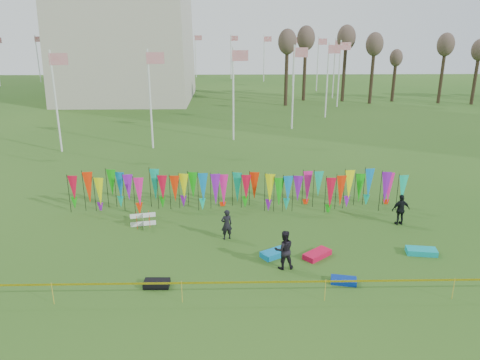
{
  "coord_description": "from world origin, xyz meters",
  "views": [
    {
      "loc": [
        -0.33,
        -17.09,
        9.89
      ],
      "look_at": [
        0.19,
        6.0,
        2.14
      ],
      "focal_mm": 35.0,
      "sensor_mm": 36.0,
      "label": 1
    }
  ],
  "objects_px": {
    "kite_bag_teal": "(421,251)",
    "person_mid": "(284,250)",
    "box_kite": "(143,220)",
    "kite_bag_red": "(317,254)",
    "kite_bag_turquoise": "(275,253)",
    "kite_bag_blue": "(344,281)",
    "kite_bag_black": "(157,284)",
    "person_left": "(227,224)",
    "person_right": "(401,210)"
  },
  "relations": [
    {
      "from": "kite_bag_black",
      "to": "kite_bag_red",
      "type": "bearing_deg",
      "value": 18.71
    },
    {
      "from": "person_mid",
      "to": "person_right",
      "type": "height_order",
      "value": "person_mid"
    },
    {
      "from": "person_mid",
      "to": "kite_bag_teal",
      "type": "distance_m",
      "value": 6.52
    },
    {
      "from": "person_left",
      "to": "kite_bag_blue",
      "type": "xyz_separation_m",
      "value": [
        4.71,
        -4.16,
        -0.65
      ]
    },
    {
      "from": "kite_bag_red",
      "to": "person_mid",
      "type": "bearing_deg",
      "value": -149.2
    },
    {
      "from": "person_mid",
      "to": "person_right",
      "type": "relative_size",
      "value": 1.06
    },
    {
      "from": "kite_bag_teal",
      "to": "box_kite",
      "type": "bearing_deg",
      "value": 165.66
    },
    {
      "from": "person_left",
      "to": "kite_bag_black",
      "type": "bearing_deg",
      "value": 38.71
    },
    {
      "from": "person_left",
      "to": "person_right",
      "type": "distance_m",
      "value": 9.07
    },
    {
      "from": "person_mid",
      "to": "kite_bag_blue",
      "type": "height_order",
      "value": "person_mid"
    },
    {
      "from": "person_left",
      "to": "kite_bag_red",
      "type": "xyz_separation_m",
      "value": [
        4.04,
        -1.94,
        -0.63
      ]
    },
    {
      "from": "kite_bag_red",
      "to": "kite_bag_teal",
      "type": "bearing_deg",
      "value": 2.23
    },
    {
      "from": "person_mid",
      "to": "kite_bag_red",
      "type": "height_order",
      "value": "person_mid"
    },
    {
      "from": "kite_bag_black",
      "to": "box_kite",
      "type": "bearing_deg",
      "value": 104.79
    },
    {
      "from": "kite_bag_turquoise",
      "to": "kite_bag_black",
      "type": "relative_size",
      "value": 1.23
    },
    {
      "from": "kite_bag_turquoise",
      "to": "kite_bag_teal",
      "type": "height_order",
      "value": "kite_bag_teal"
    },
    {
      "from": "person_left",
      "to": "person_right",
      "type": "relative_size",
      "value": 0.92
    },
    {
      "from": "person_left",
      "to": "kite_bag_turquoise",
      "type": "xyz_separation_m",
      "value": [
        2.16,
        -1.8,
        -0.63
      ]
    },
    {
      "from": "person_right",
      "to": "kite_bag_red",
      "type": "relative_size",
      "value": 1.22
    },
    {
      "from": "person_mid",
      "to": "person_right",
      "type": "bearing_deg",
      "value": -152.17
    },
    {
      "from": "person_left",
      "to": "kite_bag_red",
      "type": "bearing_deg",
      "value": 136.12
    },
    {
      "from": "person_left",
      "to": "kite_bag_black",
      "type": "xyz_separation_m",
      "value": [
        -2.75,
        -4.24,
        -0.64
      ]
    },
    {
      "from": "box_kite",
      "to": "person_right",
      "type": "bearing_deg",
      "value": -0.35
    },
    {
      "from": "person_left",
      "to": "kite_bag_teal",
      "type": "bearing_deg",
      "value": 150.46
    },
    {
      "from": "person_right",
      "to": "kite_bag_turquoise",
      "type": "relative_size",
      "value": 1.31
    },
    {
      "from": "person_mid",
      "to": "kite_bag_blue",
      "type": "bearing_deg",
      "value": 144.8
    },
    {
      "from": "kite_bag_turquoise",
      "to": "kite_bag_black",
      "type": "height_order",
      "value": "kite_bag_turquoise"
    },
    {
      "from": "kite_bag_turquoise",
      "to": "kite_bag_black",
      "type": "xyz_separation_m",
      "value": [
        -4.91,
        -2.43,
        -0.01
      ]
    },
    {
      "from": "kite_bag_turquoise",
      "to": "kite_bag_black",
      "type": "bearing_deg",
      "value": -153.63
    },
    {
      "from": "box_kite",
      "to": "kite_bag_blue",
      "type": "relative_size",
      "value": 0.72
    },
    {
      "from": "kite_bag_black",
      "to": "person_left",
      "type": "bearing_deg",
      "value": 57.01
    },
    {
      "from": "kite_bag_blue",
      "to": "kite_bag_black",
      "type": "height_order",
      "value": "kite_bag_black"
    },
    {
      "from": "kite_bag_turquoise",
      "to": "kite_bag_red",
      "type": "bearing_deg",
      "value": -4.0
    },
    {
      "from": "box_kite",
      "to": "kite_bag_red",
      "type": "height_order",
      "value": "box_kite"
    },
    {
      "from": "kite_bag_blue",
      "to": "kite_bag_black",
      "type": "relative_size",
      "value": 1.0
    },
    {
      "from": "kite_bag_teal",
      "to": "person_mid",
      "type": "bearing_deg",
      "value": -169.8
    },
    {
      "from": "kite_bag_red",
      "to": "box_kite",
      "type": "bearing_deg",
      "value": 157.03
    },
    {
      "from": "kite_bag_blue",
      "to": "kite_bag_red",
      "type": "xyz_separation_m",
      "value": [
        -0.67,
        2.22,
        0.02
      ]
    },
    {
      "from": "person_right",
      "to": "person_left",
      "type": "bearing_deg",
      "value": 1.51
    },
    {
      "from": "box_kite",
      "to": "kite_bag_black",
      "type": "distance_m",
      "value": 6.04
    },
    {
      "from": "person_left",
      "to": "kite_bag_black",
      "type": "height_order",
      "value": "person_left"
    },
    {
      "from": "person_right",
      "to": "kite_bag_black",
      "type": "bearing_deg",
      "value": 18.09
    },
    {
      "from": "kite_bag_blue",
      "to": "kite_bag_teal",
      "type": "distance_m",
      "value": 4.75
    },
    {
      "from": "kite_bag_blue",
      "to": "kite_bag_black",
      "type": "distance_m",
      "value": 7.46
    },
    {
      "from": "box_kite",
      "to": "kite_bag_teal",
      "type": "height_order",
      "value": "box_kite"
    },
    {
      "from": "kite_bag_turquoise",
      "to": "kite_bag_blue",
      "type": "distance_m",
      "value": 3.47
    },
    {
      "from": "kite_bag_blue",
      "to": "person_right",
      "type": "bearing_deg",
      "value": 53.33
    },
    {
      "from": "kite_bag_red",
      "to": "kite_bag_black",
      "type": "height_order",
      "value": "kite_bag_red"
    },
    {
      "from": "person_left",
      "to": "person_mid",
      "type": "bearing_deg",
      "value": 111.68
    },
    {
      "from": "kite_bag_turquoise",
      "to": "person_mid",
      "type": "bearing_deg",
      "value": -75.99
    }
  ]
}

